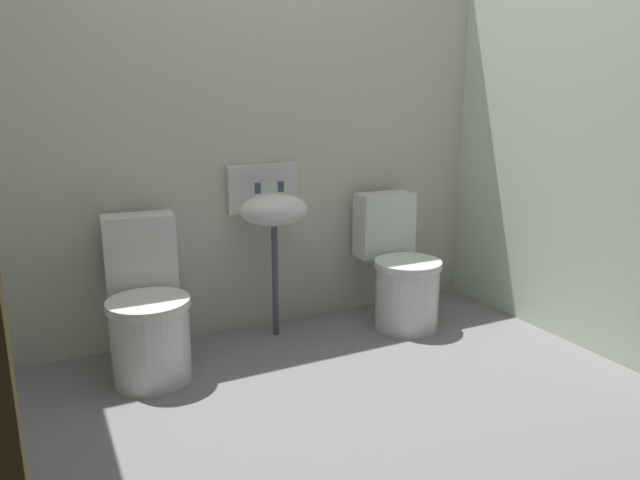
# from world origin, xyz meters

# --- Properties ---
(ground_plane) EXTENTS (3.31, 2.41, 0.08)m
(ground_plane) POSITION_xyz_m (0.00, 0.00, -0.04)
(ground_plane) COLOR slate
(wall_back) EXTENTS (3.31, 0.10, 2.13)m
(wall_back) POSITION_xyz_m (0.00, 1.05, 1.06)
(wall_back) COLOR beige
(wall_back) RESTS_ON ground
(wall_right) EXTENTS (0.10, 2.21, 2.13)m
(wall_right) POSITION_xyz_m (1.51, 0.10, 1.06)
(wall_right) COLOR beige
(wall_right) RESTS_ON ground
(toilet_left) EXTENTS (0.43, 0.62, 0.78)m
(toilet_left) POSITION_xyz_m (-0.76, 0.65, 0.32)
(toilet_left) COLOR silver
(toilet_left) RESTS_ON ground
(toilet_right) EXTENTS (0.42, 0.61, 0.78)m
(toilet_right) POSITION_xyz_m (0.75, 0.65, 0.32)
(toilet_right) COLOR silver
(toilet_right) RESTS_ON ground
(sink) EXTENTS (0.42, 0.35, 0.99)m
(sink) POSITION_xyz_m (-0.01, 0.84, 0.75)
(sink) COLOR #434B5B
(sink) RESTS_ON ground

